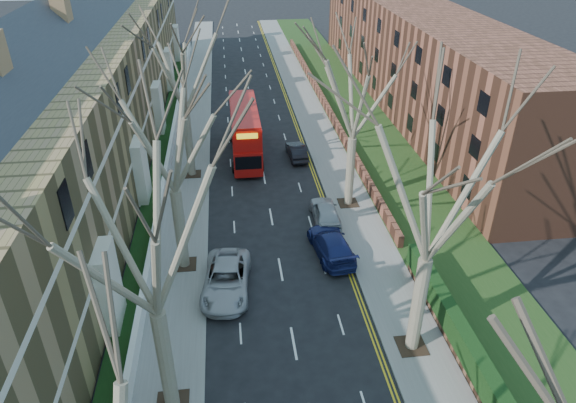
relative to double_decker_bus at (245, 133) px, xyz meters
name	(u,v)px	position (x,y,z in m)	size (l,w,h in m)	color
pavement_left	(194,124)	(-4.78, 7.58, -2.00)	(3.00, 102.00, 0.12)	slate
pavement_right	(314,119)	(7.22, 7.58, -2.00)	(3.00, 102.00, 0.12)	slate
terrace_left	(85,101)	(-12.42, -0.42, 3.47)	(9.70, 78.00, 13.60)	olive
flats_right	(416,56)	(18.68, 11.58, 2.92)	(13.97, 54.00, 10.00)	brown
front_wall_left	(170,154)	(-6.43, -0.42, -1.44)	(0.30, 78.00, 1.00)	white
grass_verge_right	(357,116)	(11.72, 7.58, -1.91)	(6.00, 102.00, 0.06)	#1E3D16
tree_left_mid	(142,220)	(-4.48, -25.42, 7.50)	(10.50, 10.50, 14.71)	#716651
tree_left_far	(167,122)	(-4.48, -15.42, 7.18)	(10.15, 10.15, 14.22)	#716651
tree_left_dist	(180,56)	(-4.48, -3.42, 7.50)	(10.50, 10.50, 14.71)	#716651
tree_right_mid	(440,175)	(6.92, -23.42, 7.50)	(10.50, 10.50, 14.71)	#716651
tree_right_far	(356,79)	(6.92, -9.42, 7.18)	(10.15, 10.15, 14.22)	#716651
double_decker_bus	(245,133)	(0.00, 0.00, 0.00)	(2.58, 9.98, 4.21)	#AB0F0C
car_left_far	(226,280)	(-1.98, -17.94, -1.30)	(2.52, 5.47, 1.52)	#A8A8AE
car_right_near	(331,244)	(4.51, -15.25, -1.32)	(2.06, 5.08, 1.47)	navy
car_right_mid	(325,212)	(4.85, -11.46, -1.33)	(1.73, 4.30, 1.47)	#9EA1A6
car_right_far	(297,151)	(4.29, -1.16, -1.42)	(1.35, 3.88, 1.28)	black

